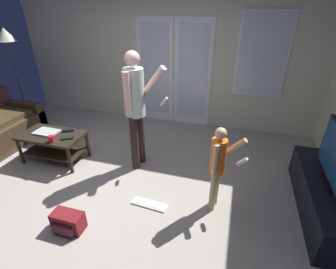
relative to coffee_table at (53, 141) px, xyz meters
name	(u,v)px	position (x,y,z in m)	size (l,w,h in m)	color
ground_plane	(109,192)	(1.15, -0.44, -0.34)	(5.92, 4.84, 0.02)	#9B968B
wall_back_with_doors	(166,53)	(1.23, 1.94, 1.04)	(5.92, 0.09, 2.82)	beige
coffee_table	(53,141)	(0.00, 0.00, 0.00)	(0.95, 0.53, 0.45)	black
tv_stand	(322,197)	(3.72, -0.05, -0.12)	(0.45, 1.61, 0.41)	black
person_adult	(136,103)	(1.31, 0.25, 0.68)	(0.56, 0.46, 1.69)	#2D201E
person_child	(218,163)	(2.51, -0.32, 0.31)	(0.41, 0.29, 1.08)	tan
floor_lamp	(6,41)	(-1.58, 1.13, 1.25)	(0.36, 0.36, 1.80)	#3A302A
backpack	(68,222)	(1.03, -1.11, -0.22)	(0.34, 0.21, 0.22)	maroon
loose_keyboard	(149,204)	(1.75, -0.53, -0.32)	(0.45, 0.16, 0.02)	white
laptop_closed	(46,132)	(-0.10, 0.02, 0.14)	(0.36, 0.24, 0.02)	#B4BBBA
cup_near_edge	(51,139)	(0.17, -0.18, 0.17)	(0.08, 0.08, 0.09)	red
tv_remote_black	(68,131)	(0.19, 0.15, 0.14)	(0.17, 0.05, 0.02)	black
dvd_remote_slim	(67,139)	(0.33, -0.06, 0.14)	(0.17, 0.05, 0.02)	black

